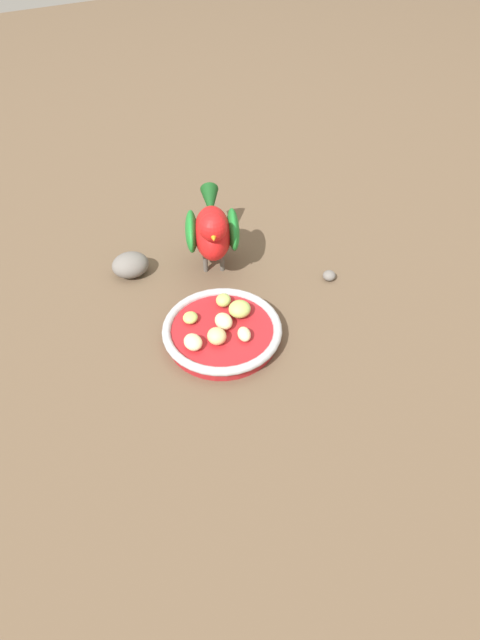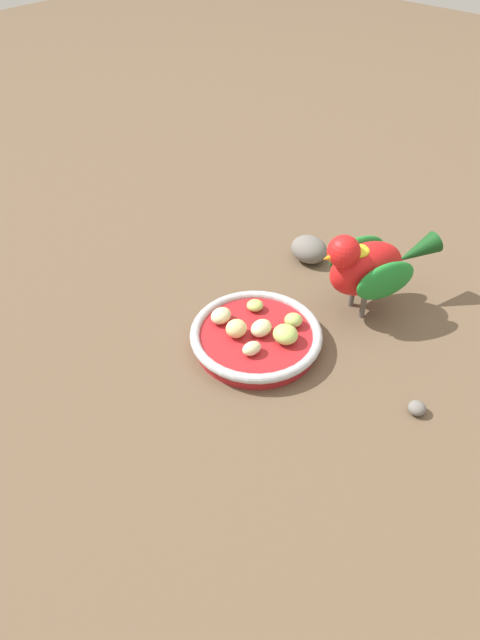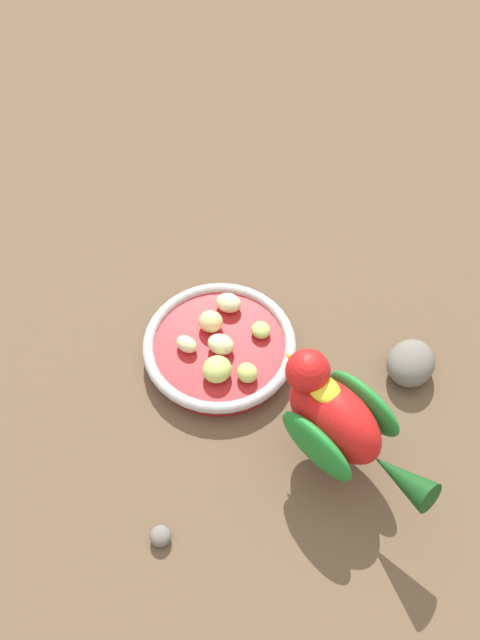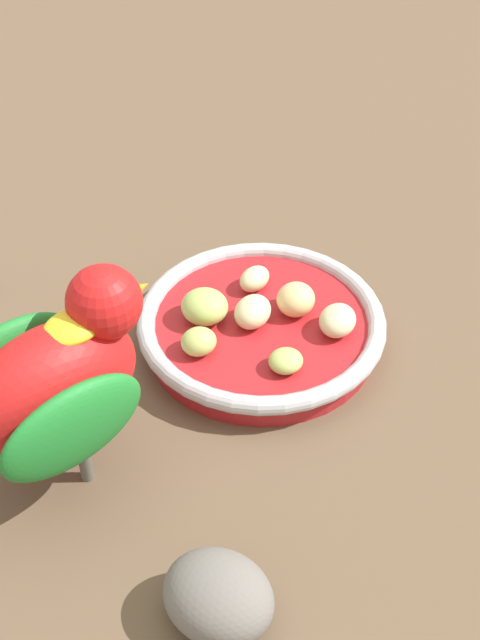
{
  "view_description": "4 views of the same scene",
  "coord_description": "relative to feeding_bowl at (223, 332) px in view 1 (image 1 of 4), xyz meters",
  "views": [
    {
      "loc": [
        -0.26,
        -0.53,
        0.63
      ],
      "look_at": [
        0.02,
        -0.0,
        0.05
      ],
      "focal_mm": 30.75,
      "sensor_mm": 36.0,
      "label": 1
    },
    {
      "loc": [
        0.38,
        -0.44,
        0.58
      ],
      "look_at": [
        -0.01,
        0.0,
        0.05
      ],
      "focal_mm": 32.23,
      "sensor_mm": 36.0,
      "label": 2
    },
    {
      "loc": [
        0.41,
        0.23,
        0.72
      ],
      "look_at": [
        -0.02,
        0.04,
        0.06
      ],
      "focal_mm": 38.19,
      "sensor_mm": 36.0,
      "label": 3
    },
    {
      "loc": [
        -0.19,
        0.47,
        0.46
      ],
      "look_at": [
        0.0,
        0.05,
        0.04
      ],
      "focal_mm": 48.8,
      "sensor_mm": 36.0,
      "label": 4
    }
  ],
  "objects": [
    {
      "name": "apple_piece_5",
      "position": [
        0.03,
        0.05,
        0.02
      ],
      "size": [
        0.04,
        0.04,
        0.02
      ],
      "primitive_type": "ellipsoid",
      "rotation": [
        0.0,
        0.0,
        4.07
      ],
      "color": "#B2CC66",
      "rests_on": "feeding_bowl"
    },
    {
      "name": "apple_piece_6",
      "position": [
        0.04,
        0.02,
        0.02
      ],
      "size": [
        0.04,
        0.03,
        0.02
      ],
      "primitive_type": "ellipsoid",
      "rotation": [
        0.0,
        0.0,
        0.0
      ],
      "color": "#B2CC66",
      "rests_on": "feeding_bowl"
    },
    {
      "name": "feeding_bowl",
      "position": [
        0.0,
        0.0,
        0.0
      ],
      "size": [
        0.19,
        0.19,
        0.03
      ],
      "color": "#AD1E23",
      "rests_on": "ground_plane"
    },
    {
      "name": "ground_plane",
      "position": [
        -0.0,
        -0.02,
        -0.02
      ],
      "size": [
        4.0,
        4.0,
        0.0
      ],
      "primitive_type": "plane",
      "color": "brown"
    },
    {
      "name": "rock_large",
      "position": [
        -0.07,
        0.22,
        0.01
      ],
      "size": [
        0.07,
        0.06,
        0.04
      ],
      "primitive_type": "ellipsoid",
      "rotation": [
        0.0,
        0.0,
        3.02
      ],
      "color": "slate",
      "rests_on": "ground_plane"
    },
    {
      "name": "apple_piece_4",
      "position": [
        -0.04,
        0.04,
        0.01
      ],
      "size": [
        0.03,
        0.03,
        0.02
      ],
      "primitive_type": "ellipsoid",
      "rotation": [
        0.0,
        0.0,
        4.05
      ],
      "color": "#B2CC66",
      "rests_on": "feeding_bowl"
    },
    {
      "name": "apple_piece_2",
      "position": [
        0.0,
        0.0,
        0.02
      ],
      "size": [
        0.03,
        0.03,
        0.02
      ],
      "primitive_type": "ellipsoid",
      "rotation": [
        0.0,
        0.0,
        4.72
      ],
      "color": "beige",
      "rests_on": "feeding_bowl"
    },
    {
      "name": "parrot",
      "position": [
        0.07,
        0.17,
        0.07
      ],
      "size": [
        0.13,
        0.2,
        0.14
      ],
      "rotation": [
        0.0,
        0.0,
        -1.98
      ],
      "color": "#59544C",
      "rests_on": "ground_plane"
    },
    {
      "name": "apple_piece_1",
      "position": [
        -0.02,
        -0.02,
        0.02
      ],
      "size": [
        0.03,
        0.03,
        0.02
      ],
      "primitive_type": "ellipsoid",
      "rotation": [
        0.0,
        0.0,
        4.72
      ],
      "color": "#E5C67F",
      "rests_on": "feeding_bowl"
    },
    {
      "name": "pebble_0",
      "position": [
        0.23,
        0.04,
        -0.01
      ],
      "size": [
        0.03,
        0.03,
        0.02
      ],
      "primitive_type": "ellipsoid",
      "rotation": [
        0.0,
        0.0,
        0.81
      ],
      "color": "slate",
      "rests_on": "ground_plane"
    },
    {
      "name": "apple_piece_0",
      "position": [
        -0.06,
        -0.01,
        0.02
      ],
      "size": [
        0.03,
        0.03,
        0.02
      ],
      "primitive_type": "ellipsoid",
      "rotation": [
        0.0,
        0.0,
        4.76
      ],
      "color": "beige",
      "rests_on": "feeding_bowl"
    },
    {
      "name": "apple_piece_3",
      "position": [
        0.02,
        -0.03,
        0.02
      ],
      "size": [
        0.03,
        0.03,
        0.02
      ],
      "primitive_type": "ellipsoid",
      "rotation": [
        0.0,
        0.0,
        1.33
      ],
      "color": "beige",
      "rests_on": "feeding_bowl"
    }
  ]
}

